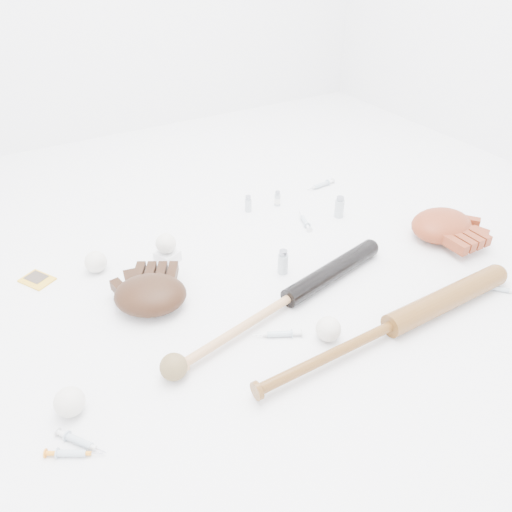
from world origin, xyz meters
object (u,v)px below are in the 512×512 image
bat_dark (290,298)px  bat_wood (392,325)px  glove_dark (150,294)px  pedestal (167,257)px

bat_dark → bat_wood: size_ratio=0.88×
glove_dark → pedestal: size_ratio=3.78×
bat_dark → glove_dark: size_ratio=3.26×
pedestal → bat_wood: bearing=-58.4°
bat_dark → pedestal: bearing=107.1°
glove_dark → pedestal: bearing=86.0°
bat_dark → glove_dark: (-0.35, 0.21, 0.02)m
pedestal → glove_dark: bearing=-123.9°
glove_dark → bat_wood: bearing=-10.7°
bat_dark → bat_wood: bearing=-67.0°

